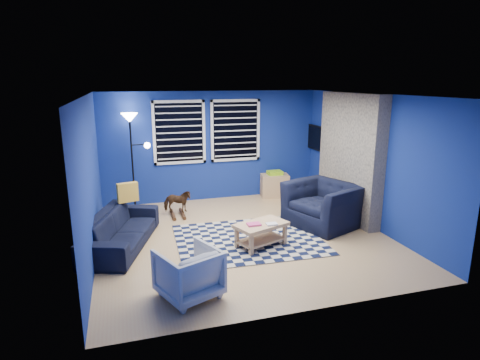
# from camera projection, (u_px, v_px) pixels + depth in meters

# --- Properties ---
(floor) EXTENTS (5.00, 5.00, 0.00)m
(floor) POSITION_uv_depth(u_px,v_px,m) (244.00, 237.00, 7.21)
(floor) COLOR tan
(floor) RESTS_ON ground
(ceiling) EXTENTS (5.00, 5.00, 0.00)m
(ceiling) POSITION_uv_depth(u_px,v_px,m) (244.00, 95.00, 6.60)
(ceiling) COLOR white
(ceiling) RESTS_ON wall_back
(wall_back) EXTENTS (5.00, 0.00, 5.00)m
(wall_back) POSITION_uv_depth(u_px,v_px,m) (212.00, 146.00, 9.23)
(wall_back) COLOR navy
(wall_back) RESTS_ON floor
(wall_left) EXTENTS (0.00, 5.00, 5.00)m
(wall_left) POSITION_uv_depth(u_px,v_px,m) (90.00, 179.00, 6.22)
(wall_left) COLOR navy
(wall_left) RESTS_ON floor
(wall_right) EXTENTS (0.00, 5.00, 5.00)m
(wall_right) POSITION_uv_depth(u_px,v_px,m) (370.00, 161.00, 7.59)
(wall_right) COLOR navy
(wall_right) RESTS_ON floor
(fireplace) EXTENTS (0.65, 2.00, 2.50)m
(fireplace) POSITION_uv_depth(u_px,v_px,m) (349.00, 159.00, 8.03)
(fireplace) COLOR gray
(fireplace) RESTS_ON floor
(window_left) EXTENTS (1.17, 0.06, 1.42)m
(window_left) POSITION_uv_depth(u_px,v_px,m) (179.00, 133.00, 8.90)
(window_left) COLOR black
(window_left) RESTS_ON wall_back
(window_right) EXTENTS (1.17, 0.06, 1.42)m
(window_right) POSITION_uv_depth(u_px,v_px,m) (236.00, 131.00, 9.26)
(window_right) COLOR black
(window_right) RESTS_ON wall_back
(tv) EXTENTS (0.07, 1.00, 0.58)m
(tv) POSITION_uv_depth(u_px,v_px,m) (319.00, 139.00, 9.40)
(tv) COLOR black
(tv) RESTS_ON wall_right
(rug) EXTENTS (2.58, 2.10, 0.02)m
(rug) POSITION_uv_depth(u_px,v_px,m) (248.00, 239.00, 7.07)
(rug) COLOR black
(rug) RESTS_ON floor
(sofa) EXTENTS (2.19, 1.41, 0.60)m
(sofa) POSITION_uv_depth(u_px,v_px,m) (121.00, 229.00, 6.73)
(sofa) COLOR black
(sofa) RESTS_ON floor
(armchair_big) EXTENTS (1.59, 1.50, 0.82)m
(armchair_big) POSITION_uv_depth(u_px,v_px,m) (323.00, 205.00, 7.69)
(armchair_big) COLOR black
(armchair_big) RESTS_ON floor
(armchair_bent) EXTENTS (0.93, 0.94, 0.66)m
(armchair_bent) POSITION_uv_depth(u_px,v_px,m) (189.00, 273.00, 5.15)
(armchair_bent) COLOR gray
(armchair_bent) RESTS_ON floor
(rocking_horse) EXTENTS (0.39, 0.61, 0.48)m
(rocking_horse) POSITION_uv_depth(u_px,v_px,m) (177.00, 202.00, 8.23)
(rocking_horse) COLOR #452B16
(rocking_horse) RESTS_ON floor
(coffee_table) EXTENTS (0.99, 0.77, 0.43)m
(coffee_table) POSITION_uv_depth(u_px,v_px,m) (261.00, 230.00, 6.72)
(coffee_table) COLOR tan
(coffee_table) RESTS_ON rug
(cabinet) EXTENTS (0.71, 0.54, 0.63)m
(cabinet) POSITION_uv_depth(u_px,v_px,m) (275.00, 185.00, 9.63)
(cabinet) COLOR tan
(cabinet) RESTS_ON floor
(floor_lamp) EXTENTS (0.56, 0.35, 2.07)m
(floor_lamp) POSITION_uv_depth(u_px,v_px,m) (131.00, 131.00, 8.40)
(floor_lamp) COLOR black
(floor_lamp) RESTS_ON floor
(throw_pillow) EXTENTS (0.38, 0.20, 0.35)m
(throw_pillow) POSITION_uv_depth(u_px,v_px,m) (128.00, 192.00, 7.22)
(throw_pillow) COLOR gold
(throw_pillow) RESTS_ON sofa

